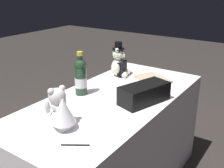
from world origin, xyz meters
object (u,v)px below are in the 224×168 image
object	(u,v)px
signing_pen	(76,145)
guestbook	(153,79)
gift_case_black	(144,93)
teddy_bear_groom	(119,63)
champagne_bottle	(81,76)
teddy_bear_bride	(60,110)

from	to	relation	value
signing_pen	guestbook	distance (m)	1.05
gift_case_black	teddy_bear_groom	bearing A→B (deg)	-129.99
champagne_bottle	guestbook	world-z (taller)	champagne_bottle
gift_case_black	guestbook	distance (m)	0.44
teddy_bear_groom	signing_pen	size ratio (longest dim) A/B	2.28
teddy_bear_bride	gift_case_black	bearing A→B (deg)	157.43
champagne_bottle	gift_case_black	world-z (taller)	champagne_bottle
signing_pen	guestbook	xyz separation A→B (m)	(-1.05, -0.12, 0.01)
champagne_bottle	teddy_bear_groom	bearing A→B (deg)	179.38
teddy_bear_bride	signing_pen	size ratio (longest dim) A/B	1.82
champagne_bottle	teddy_bear_bride	bearing A→B (deg)	26.28
teddy_bear_bride	champagne_bottle	xyz separation A→B (m)	(-0.41, -0.20, 0.03)
teddy_bear_groom	teddy_bear_bride	size ratio (longest dim) A/B	1.25
signing_pen	gift_case_black	bearing A→B (deg)	177.35
gift_case_black	guestbook	bearing A→B (deg)	-160.77
teddy_bear_groom	guestbook	world-z (taller)	teddy_bear_groom
teddy_bear_groom	teddy_bear_bride	xyz separation A→B (m)	(0.89, 0.20, -0.01)
teddy_bear_bride	champagne_bottle	world-z (taller)	champagne_bottle
teddy_bear_groom	guestbook	bearing A→B (deg)	102.62
gift_case_black	champagne_bottle	bearing A→B (deg)	-73.61
signing_pen	guestbook	bearing A→B (deg)	-173.68
signing_pen	teddy_bear_groom	bearing A→B (deg)	-158.27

